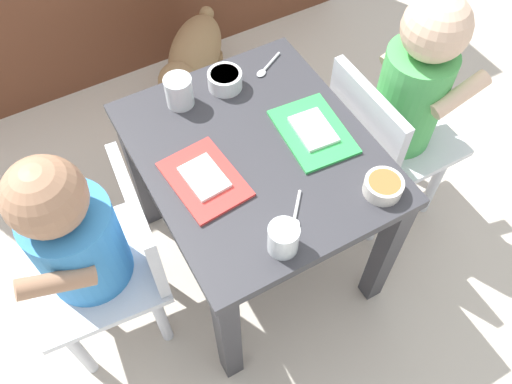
% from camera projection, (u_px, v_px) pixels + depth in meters
% --- Properties ---
extents(ground_plane, '(7.00, 7.00, 0.00)m').
position_uv_depth(ground_plane, '(256.00, 251.00, 1.52)').
color(ground_plane, beige).
extents(dining_table, '(0.49, 0.57, 0.46)m').
position_uv_depth(dining_table, '(256.00, 174.00, 1.21)').
color(dining_table, '#333338').
rests_on(dining_table, ground).
extents(seated_child_left, '(0.30, 0.30, 0.66)m').
position_uv_depth(seated_child_left, '(80.00, 238.00, 1.06)').
color(seated_child_left, silver).
rests_on(seated_child_left, ground).
extents(seated_child_right, '(0.28, 0.28, 0.71)m').
position_uv_depth(seated_child_right, '(408.00, 95.00, 1.26)').
color(seated_child_right, silver).
rests_on(seated_child_right, ground).
extents(dog, '(0.34, 0.37, 0.29)m').
position_uv_depth(dog, '(193.00, 58.00, 1.71)').
color(dog, olive).
rests_on(dog, ground).
extents(food_tray_left, '(0.15, 0.19, 0.02)m').
position_uv_depth(food_tray_left, '(204.00, 179.00, 1.09)').
color(food_tray_left, red).
rests_on(food_tray_left, dining_table).
extents(food_tray_right, '(0.15, 0.20, 0.02)m').
position_uv_depth(food_tray_right, '(313.00, 131.00, 1.16)').
color(food_tray_right, green).
rests_on(food_tray_right, dining_table).
extents(water_cup_left, '(0.06, 0.06, 0.07)m').
position_uv_depth(water_cup_left, '(283.00, 239.00, 0.98)').
color(water_cup_left, white).
rests_on(water_cup_left, dining_table).
extents(water_cup_right, '(0.06, 0.06, 0.07)m').
position_uv_depth(water_cup_right, '(179.00, 93.00, 1.19)').
color(water_cup_right, white).
rests_on(water_cup_right, dining_table).
extents(cereal_bowl_left_side, '(0.08, 0.08, 0.04)m').
position_uv_depth(cereal_bowl_left_side, '(225.00, 80.00, 1.23)').
color(cereal_bowl_left_side, white).
rests_on(cereal_bowl_left_side, dining_table).
extents(veggie_bowl_near, '(0.08, 0.08, 0.03)m').
position_uv_depth(veggie_bowl_near, '(383.00, 186.00, 1.07)').
color(veggie_bowl_near, silver).
rests_on(veggie_bowl_near, dining_table).
extents(spoon_by_left_tray, '(0.09, 0.06, 0.01)m').
position_uv_depth(spoon_by_left_tray, '(267.00, 67.00, 1.28)').
color(spoon_by_left_tray, silver).
rests_on(spoon_by_left_tray, dining_table).
extents(spoon_by_right_tray, '(0.08, 0.08, 0.01)m').
position_uv_depth(spoon_by_right_tray, '(297.00, 215.00, 1.04)').
color(spoon_by_right_tray, silver).
rests_on(spoon_by_right_tray, dining_table).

